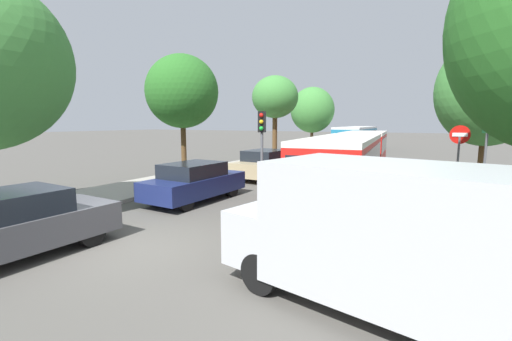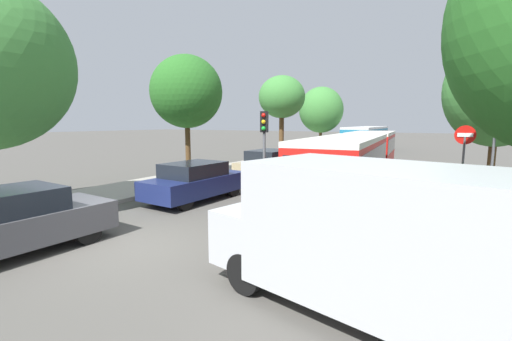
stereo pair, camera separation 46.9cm
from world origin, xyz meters
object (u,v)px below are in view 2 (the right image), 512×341
(queued_car_red, at_px, (315,156))
(white_van, at_px, (373,235))
(no_entry_sign, at_px, (464,151))
(tree_left_far, at_px, (281,99))
(city_bus_rear, at_px, (366,137))
(queued_car_navy, at_px, (195,181))
(traffic_light, at_px, (264,132))
(queued_car_graphite, at_px, (6,223))
(tree_left_distant, at_px, (321,110))
(articulated_bus, at_px, (359,154))
(queued_car_tan, at_px, (270,164))
(direction_sign_post, at_px, (495,131))
(tree_left_mid, at_px, (186,92))
(tree_right_mid, at_px, (500,93))

(queued_car_red, bearing_deg, white_van, -153.76)
(no_entry_sign, relative_size, tree_left_far, 0.46)
(city_bus_rear, height_order, tree_left_far, tree_left_far)
(queued_car_navy, bearing_deg, traffic_light, -16.80)
(queued_car_graphite, xyz_separation_m, tree_left_distant, (-3.11, 27.99, 3.34))
(queued_car_graphite, xyz_separation_m, tree_left_far, (-2.69, 18.71, 3.86))
(traffic_light, bearing_deg, articulated_bus, 127.86)
(city_bus_rear, height_order, queued_car_graphite, city_bus_rear)
(tree_left_far, bearing_deg, queued_car_tan, -67.88)
(articulated_bus, relative_size, no_entry_sign, 5.66)
(queued_car_graphite, relative_size, direction_sign_post, 1.20)
(queued_car_navy, height_order, direction_sign_post, direction_sign_post)
(white_van, xyz_separation_m, tree_left_mid, (-10.69, 7.80, 3.16))
(queued_car_tan, height_order, queued_car_red, queued_car_tan)
(no_entry_sign, xyz_separation_m, direction_sign_post, (1.03, 1.88, 0.69))
(tree_left_mid, xyz_separation_m, tree_left_far, (0.59, 9.17, 0.20))
(tree_left_distant, height_order, tree_right_mid, tree_right_mid)
(direction_sign_post, bearing_deg, tree_left_distant, -57.54)
(queued_car_tan, height_order, direction_sign_post, direction_sign_post)
(queued_car_graphite, bearing_deg, white_van, -74.34)
(queued_car_tan, relative_size, no_entry_sign, 1.55)
(no_entry_sign, height_order, tree_left_far, tree_left_far)
(city_bus_rear, xyz_separation_m, direction_sign_post, (9.62, -20.01, 1.14))
(direction_sign_post, bearing_deg, articulated_bus, -13.28)
(no_entry_sign, distance_m, tree_left_far, 13.72)
(queued_car_navy, relative_size, tree_left_far, 0.68)
(queued_car_graphite, height_order, direction_sign_post, direction_sign_post)
(articulated_bus, xyz_separation_m, queued_car_tan, (-4.21, -1.48, -0.60))
(queued_car_tan, relative_size, tree_right_mid, 0.60)
(tree_left_distant, bearing_deg, queued_car_graphite, -83.65)
(articulated_bus, xyz_separation_m, city_bus_rear, (-4.16, 19.54, 0.07))
(articulated_bus, relative_size, direction_sign_post, 4.44)
(articulated_bus, height_order, queued_car_graphite, articulated_bus)
(tree_left_distant, relative_size, tree_right_mid, 0.86)
(traffic_light, relative_size, tree_left_distant, 0.54)
(white_van, relative_size, tree_left_distant, 0.84)
(queued_car_navy, height_order, white_van, white_van)
(articulated_bus, distance_m, city_bus_rear, 19.98)
(articulated_bus, height_order, tree_left_far, tree_left_far)
(queued_car_navy, bearing_deg, no_entry_sign, -56.89)
(queued_car_red, height_order, tree_left_mid, tree_left_mid)
(articulated_bus, distance_m, queued_car_red, 5.86)
(queued_car_tan, distance_m, tree_left_mid, 5.57)
(queued_car_tan, relative_size, traffic_light, 1.29)
(no_entry_sign, distance_m, tree_right_mid, 6.68)
(no_entry_sign, bearing_deg, queued_car_red, -128.59)
(queued_car_graphite, height_order, queued_car_tan, queued_car_tan)
(queued_car_navy, xyz_separation_m, tree_left_distant, (-3.10, 21.71, 3.36))
(queued_car_graphite, height_order, tree_left_far, tree_left_far)
(articulated_bus, height_order, queued_car_navy, articulated_bus)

